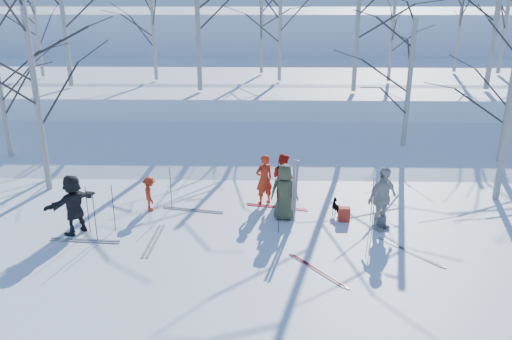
{
  "coord_description": "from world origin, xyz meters",
  "views": [
    {
      "loc": [
        0.34,
        -12.4,
        6.13
      ],
      "look_at": [
        0.0,
        1.5,
        1.3
      ],
      "focal_mm": 35.0,
      "sensor_mm": 36.0,
      "label": 1
    }
  ],
  "objects_px": {
    "skier_red_seated": "(150,194)",
    "skier_cream_east": "(382,199)",
    "backpack_dark": "(287,193)",
    "backpack_grey": "(380,221)",
    "skier_red_north": "(264,179)",
    "skier_grey_west": "(74,204)",
    "dog": "(338,208)",
    "skier_olive_center": "(285,192)",
    "backpack_red": "(344,214)",
    "skier_redor_behind": "(283,178)"
  },
  "relations": [
    {
      "from": "dog",
      "to": "backpack_dark",
      "type": "xyz_separation_m",
      "value": [
        -1.46,
        1.31,
        -0.05
      ]
    },
    {
      "from": "skier_olive_center",
      "to": "skier_red_north",
      "type": "relative_size",
      "value": 1.05
    },
    {
      "from": "skier_olive_center",
      "to": "skier_redor_behind",
      "type": "distance_m",
      "value": 1.28
    },
    {
      "from": "skier_cream_east",
      "to": "backpack_dark",
      "type": "relative_size",
      "value": 4.56
    },
    {
      "from": "skier_grey_west",
      "to": "backpack_grey",
      "type": "distance_m",
      "value": 8.44
    },
    {
      "from": "skier_olive_center",
      "to": "backpack_red",
      "type": "relative_size",
      "value": 3.97
    },
    {
      "from": "skier_red_north",
      "to": "skier_olive_center",
      "type": "bearing_deg",
      "value": 88.51
    },
    {
      "from": "skier_cream_east",
      "to": "backpack_red",
      "type": "relative_size",
      "value": 4.34
    },
    {
      "from": "skier_grey_west",
      "to": "backpack_red",
      "type": "xyz_separation_m",
      "value": [
        7.46,
        0.93,
        -0.63
      ]
    },
    {
      "from": "skier_red_seated",
      "to": "dog",
      "type": "relative_size",
      "value": 1.82
    },
    {
      "from": "backpack_red",
      "to": "dog",
      "type": "bearing_deg",
      "value": 110.97
    },
    {
      "from": "skier_red_seated",
      "to": "skier_redor_behind",
      "type": "bearing_deg",
      "value": -98.13
    },
    {
      "from": "skier_cream_east",
      "to": "skier_grey_west",
      "type": "height_order",
      "value": "skier_cream_east"
    },
    {
      "from": "skier_cream_east",
      "to": "skier_red_seated",
      "type": "bearing_deg",
      "value": 133.59
    },
    {
      "from": "skier_cream_east",
      "to": "backpack_dark",
      "type": "height_order",
      "value": "skier_cream_east"
    },
    {
      "from": "skier_red_north",
      "to": "skier_grey_west",
      "type": "distance_m",
      "value": 5.58
    },
    {
      "from": "skier_red_seated",
      "to": "skier_grey_west",
      "type": "xyz_separation_m",
      "value": [
        -1.7,
        -1.56,
        0.3
      ]
    },
    {
      "from": "skier_olive_center",
      "to": "skier_grey_west",
      "type": "height_order",
      "value": "skier_grey_west"
    },
    {
      "from": "skier_olive_center",
      "to": "backpack_red",
      "type": "bearing_deg",
      "value": -178.23
    },
    {
      "from": "skier_grey_west",
      "to": "backpack_dark",
      "type": "distance_m",
      "value": 6.44
    },
    {
      "from": "skier_cream_east",
      "to": "backpack_dark",
      "type": "distance_m",
      "value": 3.39
    },
    {
      "from": "skier_olive_center",
      "to": "backpack_red",
      "type": "height_order",
      "value": "skier_olive_center"
    },
    {
      "from": "skier_cream_east",
      "to": "skier_grey_west",
      "type": "xyz_separation_m",
      "value": [
        -8.39,
        -0.44,
        -0.07
      ]
    },
    {
      "from": "skier_redor_behind",
      "to": "skier_red_seated",
      "type": "xyz_separation_m",
      "value": [
        -4.02,
        -0.77,
        -0.26
      ]
    },
    {
      "from": "skier_redor_behind",
      "to": "backpack_dark",
      "type": "relative_size",
      "value": 3.97
    },
    {
      "from": "skier_cream_east",
      "to": "dog",
      "type": "distance_m",
      "value": 1.51
    },
    {
      "from": "backpack_grey",
      "to": "skier_red_north",
      "type": "bearing_deg",
      "value": 152.87
    },
    {
      "from": "skier_grey_west",
      "to": "skier_redor_behind",
      "type": "bearing_deg",
      "value": 148.15
    },
    {
      "from": "skier_red_north",
      "to": "skier_cream_east",
      "type": "distance_m",
      "value": 3.7
    },
    {
      "from": "skier_red_seated",
      "to": "skier_red_north",
      "type": "bearing_deg",
      "value": -98.5
    },
    {
      "from": "skier_red_seated",
      "to": "skier_cream_east",
      "type": "distance_m",
      "value": 6.79
    },
    {
      "from": "skier_olive_center",
      "to": "backpack_red",
      "type": "distance_m",
      "value": 1.84
    },
    {
      "from": "skier_cream_east",
      "to": "backpack_red",
      "type": "height_order",
      "value": "skier_cream_east"
    },
    {
      "from": "skier_red_seated",
      "to": "skier_grey_west",
      "type": "distance_m",
      "value": 2.33
    },
    {
      "from": "skier_cream_east",
      "to": "backpack_grey",
      "type": "distance_m",
      "value": 0.73
    },
    {
      "from": "backpack_red",
      "to": "skier_grey_west",
      "type": "bearing_deg",
      "value": -172.89
    },
    {
      "from": "backpack_grey",
      "to": "skier_red_seated",
      "type": "bearing_deg",
      "value": 171.19
    },
    {
      "from": "skier_redor_behind",
      "to": "dog",
      "type": "xyz_separation_m",
      "value": [
        1.6,
        -1.05,
        -0.54
      ]
    },
    {
      "from": "skier_redor_behind",
      "to": "dog",
      "type": "bearing_deg",
      "value": -169.87
    },
    {
      "from": "skier_grey_west",
      "to": "dog",
      "type": "xyz_separation_m",
      "value": [
        7.32,
        1.28,
        -0.59
      ]
    },
    {
      "from": "skier_red_north",
      "to": "skier_grey_west",
      "type": "xyz_separation_m",
      "value": [
        -5.13,
        -2.19,
        0.04
      ]
    },
    {
      "from": "backpack_grey",
      "to": "backpack_dark",
      "type": "distance_m",
      "value": 3.27
    },
    {
      "from": "skier_red_seated",
      "to": "backpack_grey",
      "type": "relative_size",
      "value": 2.83
    },
    {
      "from": "backpack_dark",
      "to": "backpack_grey",
      "type": "bearing_deg",
      "value": -39.28
    },
    {
      "from": "backpack_grey",
      "to": "backpack_dark",
      "type": "xyz_separation_m",
      "value": [
        -2.53,
        2.07,
        0.01
      ]
    },
    {
      "from": "backpack_red",
      "to": "skier_cream_east",
      "type": "bearing_deg",
      "value": -28.01
    },
    {
      "from": "skier_olive_center",
      "to": "skier_cream_east",
      "type": "distance_m",
      "value": 2.72
    },
    {
      "from": "skier_red_north",
      "to": "skier_redor_behind",
      "type": "relative_size",
      "value": 1.0
    },
    {
      "from": "dog",
      "to": "skier_red_seated",
      "type": "bearing_deg",
      "value": -28.3
    },
    {
      "from": "skier_olive_center",
      "to": "dog",
      "type": "relative_size",
      "value": 2.82
    }
  ]
}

